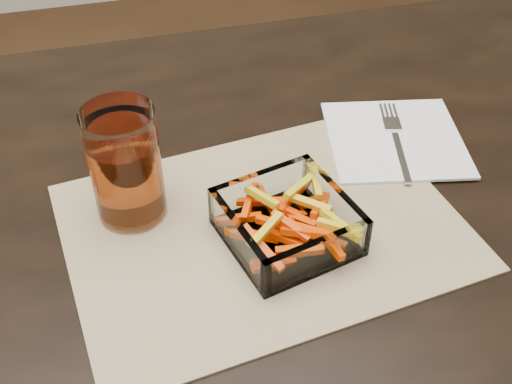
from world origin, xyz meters
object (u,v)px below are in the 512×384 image
at_px(glass_bowl, 287,225).
at_px(fork, 396,138).
at_px(dining_table, 169,267).
at_px(tumbler, 126,169).

bearing_deg(glass_bowl, fork, 34.92).
height_order(dining_table, glass_bowl, glass_bowl).
xyz_separation_m(dining_table, fork, (0.33, 0.06, 0.10)).
distance_m(dining_table, glass_bowl, 0.19).
xyz_separation_m(dining_table, glass_bowl, (0.13, -0.07, 0.11)).
bearing_deg(glass_bowl, dining_table, 151.19).
bearing_deg(fork, dining_table, -154.22).
relative_size(dining_table, tumbler, 11.20).
relative_size(tumbler, fork, 0.82).
distance_m(tumbler, fork, 0.37).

